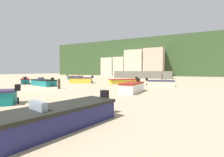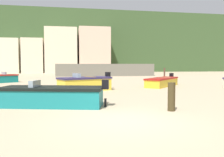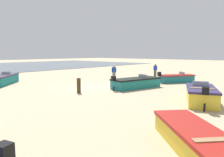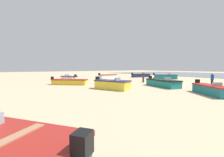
{
  "view_description": "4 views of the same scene",
  "coord_description": "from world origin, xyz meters",
  "px_view_note": "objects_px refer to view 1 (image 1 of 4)",
  "views": [
    {
      "loc": [
        15.22,
        -12.04,
        2.03
      ],
      "look_at": [
        7.28,
        4.4,
        1.13
      ],
      "focal_mm": 25.22,
      "sensor_mm": 36.0,
      "label": 1
    },
    {
      "loc": [
        -1.7,
        -7.33,
        1.8
      ],
      "look_at": [
        0.59,
        5.25,
        1.05
      ],
      "focal_mm": 37.76,
      "sensor_mm": 36.0,
      "label": 2
    },
    {
      "loc": [
        11.82,
        13.06,
        2.94
      ],
      "look_at": [
        -1.71,
        1.03,
        0.71
      ],
      "focal_mm": 32.98,
      "sensor_mm": 36.0,
      "label": 3
    },
    {
      "loc": [
        -12.44,
        17.54,
        2.2
      ],
      "look_at": [
        3.49,
        6.13,
        0.74
      ],
      "focal_mm": 22.76,
      "sensor_mm": 36.0,
      "label": 4
    }
  ],
  "objects_px": {
    "boat_teal_5": "(76,78)",
    "boat_cream_7": "(161,83)",
    "boat_teal_4": "(25,81)",
    "mooring_post_near_water": "(162,77)",
    "mooring_post_mid_beach": "(59,84)",
    "boat_teal_0": "(44,82)",
    "boat_yellow_1": "(123,81)",
    "boat_yellow_8": "(81,80)",
    "boat_navy_2": "(60,116)",
    "boat_white_6": "(132,87)"
  },
  "relations": [
    {
      "from": "boat_teal_5",
      "to": "boat_yellow_8",
      "type": "distance_m",
      "value": 11.89
    },
    {
      "from": "boat_yellow_1",
      "to": "mooring_post_mid_beach",
      "type": "bearing_deg",
      "value": 112.12
    },
    {
      "from": "mooring_post_near_water",
      "to": "mooring_post_mid_beach",
      "type": "relative_size",
      "value": 1.26
    },
    {
      "from": "boat_navy_2",
      "to": "mooring_post_near_water",
      "type": "relative_size",
      "value": 3.49
    },
    {
      "from": "boat_navy_2",
      "to": "boat_teal_0",
      "type": "bearing_deg",
      "value": -25.76
    },
    {
      "from": "boat_teal_5",
      "to": "boat_cream_7",
      "type": "xyz_separation_m",
      "value": [
        20.77,
        -8.5,
        -0.01
      ]
    },
    {
      "from": "boat_teal_4",
      "to": "mooring_post_near_water",
      "type": "relative_size",
      "value": 2.57
    },
    {
      "from": "boat_teal_4",
      "to": "boat_teal_5",
      "type": "distance_m",
      "value": 13.54
    },
    {
      "from": "boat_teal_4",
      "to": "mooring_post_mid_beach",
      "type": "bearing_deg",
      "value": -72.02
    },
    {
      "from": "boat_navy_2",
      "to": "boat_cream_7",
      "type": "height_order",
      "value": "boat_navy_2"
    },
    {
      "from": "boat_cream_7",
      "to": "boat_yellow_8",
      "type": "bearing_deg",
      "value": -105.33
    },
    {
      "from": "boat_yellow_1",
      "to": "boat_white_6",
      "type": "relative_size",
      "value": 1.1
    },
    {
      "from": "mooring_post_near_water",
      "to": "boat_teal_4",
      "type": "bearing_deg",
      "value": -136.69
    },
    {
      "from": "boat_white_6",
      "to": "boat_yellow_8",
      "type": "distance_m",
      "value": 13.17
    },
    {
      "from": "boat_teal_4",
      "to": "mooring_post_near_water",
      "type": "distance_m",
      "value": 25.16
    },
    {
      "from": "boat_yellow_1",
      "to": "boat_teal_5",
      "type": "bearing_deg",
      "value": 18.78
    },
    {
      "from": "boat_cream_7",
      "to": "mooring_post_mid_beach",
      "type": "relative_size",
      "value": 3.35
    },
    {
      "from": "boat_teal_0",
      "to": "boat_navy_2",
      "type": "height_order",
      "value": "boat_teal_0"
    },
    {
      "from": "boat_teal_0",
      "to": "boat_white_6",
      "type": "xyz_separation_m",
      "value": [
        12.97,
        -1.02,
        0.04
      ]
    },
    {
      "from": "boat_cream_7",
      "to": "mooring_post_mid_beach",
      "type": "bearing_deg",
      "value": -66.93
    },
    {
      "from": "boat_teal_0",
      "to": "boat_yellow_1",
      "type": "height_order",
      "value": "boat_teal_0"
    },
    {
      "from": "boat_teal_0",
      "to": "boat_teal_5",
      "type": "relative_size",
      "value": 1.24
    },
    {
      "from": "boat_yellow_1",
      "to": "boat_white_6",
      "type": "xyz_separation_m",
      "value": [
        4.57,
        -9.17,
        0.1
      ]
    },
    {
      "from": "boat_yellow_1",
      "to": "boat_yellow_8",
      "type": "bearing_deg",
      "value": 61.11
    },
    {
      "from": "boat_yellow_1",
      "to": "mooring_post_near_water",
      "type": "xyz_separation_m",
      "value": [
        4.51,
        10.24,
        0.33
      ]
    },
    {
      "from": "boat_yellow_1",
      "to": "mooring_post_mid_beach",
      "type": "height_order",
      "value": "mooring_post_mid_beach"
    },
    {
      "from": "boat_teal_0",
      "to": "boat_yellow_8",
      "type": "bearing_deg",
      "value": -2.65
    },
    {
      "from": "boat_teal_0",
      "to": "boat_navy_2",
      "type": "relative_size",
      "value": 0.98
    },
    {
      "from": "boat_teal_0",
      "to": "boat_navy_2",
      "type": "bearing_deg",
      "value": -114.71
    },
    {
      "from": "mooring_post_mid_beach",
      "to": "boat_white_6",
      "type": "bearing_deg",
      "value": 6.01
    },
    {
      "from": "boat_teal_5",
      "to": "boat_navy_2",
      "type": "bearing_deg",
      "value": 1.9
    },
    {
      "from": "boat_navy_2",
      "to": "boat_teal_5",
      "type": "height_order",
      "value": "boat_teal_5"
    },
    {
      "from": "boat_yellow_8",
      "to": "boat_teal_4",
      "type": "bearing_deg",
      "value": 100.07
    },
    {
      "from": "boat_teal_5",
      "to": "boat_cream_7",
      "type": "distance_m",
      "value": 22.44
    },
    {
      "from": "boat_yellow_1",
      "to": "boat_navy_2",
      "type": "distance_m",
      "value": 19.82
    },
    {
      "from": "boat_navy_2",
      "to": "boat_yellow_8",
      "type": "bearing_deg",
      "value": -41.96
    },
    {
      "from": "boat_white_6",
      "to": "boat_cream_7",
      "type": "height_order",
      "value": "boat_white_6"
    },
    {
      "from": "mooring_post_near_water",
      "to": "boat_teal_5",
      "type": "bearing_deg",
      "value": -168.98
    },
    {
      "from": "boat_yellow_1",
      "to": "boat_teal_5",
      "type": "distance_m",
      "value": 16.08
    },
    {
      "from": "boat_teal_5",
      "to": "boat_cream_7",
      "type": "height_order",
      "value": "boat_teal_5"
    },
    {
      "from": "boat_white_6",
      "to": "boat_cream_7",
      "type": "bearing_deg",
      "value": -101.6
    },
    {
      "from": "boat_teal_0",
      "to": "boat_white_6",
      "type": "distance_m",
      "value": 13.01
    },
    {
      "from": "boat_teal_4",
      "to": "mooring_post_near_water",
      "type": "height_order",
      "value": "mooring_post_near_water"
    },
    {
      "from": "boat_navy_2",
      "to": "boat_teal_4",
      "type": "distance_m",
      "value": 22.52
    },
    {
      "from": "boat_white_6",
      "to": "boat_cream_7",
      "type": "xyz_separation_m",
      "value": [
        1.5,
        7.17,
        -0.06
      ]
    },
    {
      "from": "boat_teal_4",
      "to": "boat_cream_7",
      "type": "xyz_separation_m",
      "value": [
        19.86,
        5.01,
        -0.0
      ]
    },
    {
      "from": "boat_teal_4",
      "to": "boat_yellow_8",
      "type": "height_order",
      "value": "boat_yellow_8"
    },
    {
      "from": "boat_teal_0",
      "to": "boat_teal_5",
      "type": "distance_m",
      "value": 15.95
    },
    {
      "from": "boat_cream_7",
      "to": "boat_yellow_8",
      "type": "distance_m",
      "value": 12.67
    },
    {
      "from": "boat_white_6",
      "to": "boat_cream_7",
      "type": "relative_size",
      "value": 1.05
    }
  ]
}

